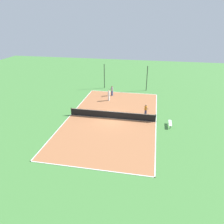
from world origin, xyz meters
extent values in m
plane|color=#47843D|center=(0.00, 0.00, 0.00)|extent=(80.00, 80.00, 0.00)
cube|color=#AD6B42|center=(0.00, 0.00, 0.01)|extent=(11.40, 20.84, 0.02)
cube|color=white|center=(-5.65, 0.00, 0.02)|extent=(0.10, 20.84, 0.00)
cube|color=white|center=(5.65, 0.00, 0.02)|extent=(0.10, 20.84, 0.00)
cube|color=white|center=(0.00, -10.37, 0.02)|extent=(11.40, 0.10, 0.00)
cube|color=white|center=(0.00, 10.37, 0.02)|extent=(11.40, 0.10, 0.00)
cube|color=white|center=(0.00, 0.00, 0.02)|extent=(11.40, 0.10, 0.00)
cylinder|color=black|center=(-5.55, 0.00, 0.53)|extent=(0.10, 0.10, 1.02)
cylinder|color=black|center=(5.55, 0.00, 0.53)|extent=(0.10, 0.10, 1.02)
cube|color=black|center=(0.00, 0.00, 0.51)|extent=(11.10, 0.03, 0.97)
cube|color=white|center=(0.00, 0.00, 0.96)|extent=(11.10, 0.04, 0.06)
cube|color=silver|center=(7.30, -0.79, 0.43)|extent=(0.36, 1.62, 0.04)
cylinder|color=#4C4C51|center=(7.30, -1.45, 0.21)|extent=(0.08, 0.08, 0.41)
cylinder|color=#4C4C51|center=(7.30, -0.13, 0.21)|extent=(0.08, 0.08, 0.41)
cube|color=navy|center=(4.22, 1.86, 0.39)|extent=(0.28, 0.31, 0.74)
cylinder|color=orange|center=(4.22, 1.86, 1.02)|extent=(0.47, 0.47, 0.52)
sphere|color=brown|center=(4.22, 1.86, 1.39)|extent=(0.22, 0.22, 0.22)
cylinder|color=#262626|center=(4.33, 1.57, 1.15)|extent=(0.13, 0.27, 0.03)
torus|color=black|center=(4.43, 1.30, 1.15)|extent=(0.39, 0.39, 0.02)
cube|color=white|center=(-1.70, 6.17, 0.44)|extent=(0.29, 0.26, 0.84)
cylinder|color=white|center=(-1.70, 6.17, 1.15)|extent=(0.44, 0.44, 0.59)
sphere|color=tan|center=(-1.70, 6.17, 1.57)|extent=(0.25, 0.25, 0.25)
cube|color=navy|center=(-1.65, 8.52, 0.44)|extent=(0.29, 0.32, 0.82)
cylinder|color=gray|center=(-1.65, 8.52, 1.14)|extent=(0.49, 0.49, 0.58)
sphere|color=brown|center=(-1.65, 8.52, 1.55)|extent=(0.25, 0.25, 0.25)
cylinder|color=#262626|center=(-1.80, 8.24, 1.28)|extent=(0.16, 0.26, 0.03)
torus|color=black|center=(-1.93, 7.99, 1.28)|extent=(0.41, 0.41, 0.02)
sphere|color=#CCE033|center=(-4.55, 9.72, 0.06)|extent=(0.07, 0.07, 0.07)
sphere|color=#CCE033|center=(-4.51, 8.11, 0.06)|extent=(0.07, 0.07, 0.07)
cylinder|color=black|center=(-3.80, 12.32, 2.18)|extent=(0.12, 0.12, 4.36)
cylinder|color=black|center=(3.80, 12.32, 2.18)|extent=(0.12, 0.12, 4.36)
camera|label=1|loc=(4.87, -25.11, 12.42)|focal=35.00mm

